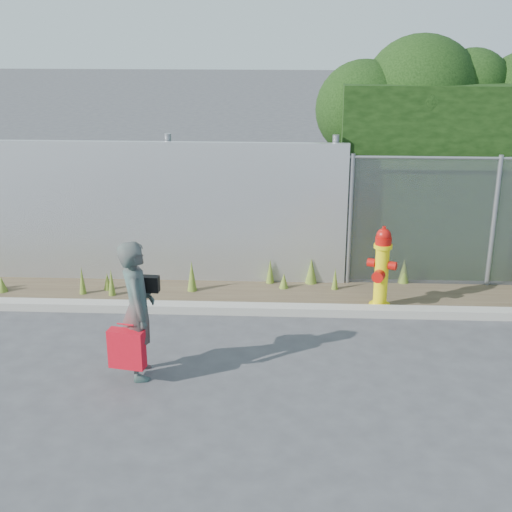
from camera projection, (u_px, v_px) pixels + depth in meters
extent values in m
plane|color=#3B3B3D|center=(276.00, 377.00, 8.35)|extent=(80.00, 80.00, 0.00)
cube|color=gray|center=(279.00, 310.00, 10.03)|extent=(16.00, 0.22, 0.12)
cube|color=#473928|center=(279.00, 297.00, 10.61)|extent=(16.00, 1.20, 0.01)
cone|color=#4E6A20|center=(192.00, 277.00, 10.73)|extent=(0.15, 0.15, 0.48)
cone|color=#4E6A20|center=(107.00, 282.00, 10.80)|extent=(0.12, 0.12, 0.28)
cone|color=#4E6A20|center=(82.00, 281.00, 10.62)|extent=(0.11, 0.11, 0.44)
cone|color=#4E6A20|center=(270.00, 272.00, 11.04)|extent=(0.13, 0.13, 0.40)
cone|color=#4E6A20|center=(335.00, 280.00, 10.80)|extent=(0.10, 0.10, 0.35)
cone|color=#4E6A20|center=(2.00, 285.00, 10.73)|extent=(0.17, 0.17, 0.24)
cone|color=#4E6A20|center=(284.00, 282.00, 10.86)|extent=(0.15, 0.15, 0.24)
cone|color=#4E6A20|center=(404.00, 271.00, 11.05)|extent=(0.18, 0.18, 0.41)
cone|color=#4E6A20|center=(111.00, 283.00, 10.57)|extent=(0.11, 0.11, 0.42)
cone|color=#4E6A20|center=(311.00, 272.00, 11.03)|extent=(0.19, 0.19, 0.41)
cube|color=#ACAFB4|center=(70.00, 212.00, 10.95)|extent=(8.50, 0.08, 2.20)
cylinder|color=gray|center=(171.00, 208.00, 10.98)|extent=(0.10, 0.10, 2.30)
cylinder|color=gray|center=(333.00, 210.00, 10.87)|extent=(0.10, 0.10, 2.30)
cylinder|color=gray|center=(350.00, 220.00, 10.78)|extent=(0.07, 0.07, 2.05)
cylinder|color=gray|center=(494.00, 222.00, 10.69)|extent=(0.07, 0.07, 2.05)
sphere|color=black|center=(364.00, 109.00, 11.23)|extent=(1.55, 1.55, 1.55)
sphere|color=black|center=(421.00, 95.00, 11.20)|extent=(1.87, 1.87, 1.87)
sphere|color=black|center=(473.00, 86.00, 11.12)|extent=(1.16, 1.16, 1.16)
cylinder|color=yellow|center=(379.00, 306.00, 10.22)|extent=(0.30, 0.30, 0.06)
cylinder|color=yellow|center=(381.00, 278.00, 10.08)|extent=(0.19, 0.19, 0.92)
cylinder|color=yellow|center=(383.00, 246.00, 9.92)|extent=(0.26, 0.26, 0.05)
cylinder|color=#B20F0A|center=(383.00, 241.00, 9.89)|extent=(0.23, 0.23, 0.11)
sphere|color=#B20F0A|center=(384.00, 236.00, 9.87)|extent=(0.21, 0.21, 0.21)
cylinder|color=#B20F0A|center=(384.00, 228.00, 9.83)|extent=(0.05, 0.05, 0.05)
cylinder|color=#B20F0A|center=(371.00, 264.00, 10.02)|extent=(0.11, 0.12, 0.12)
cylinder|color=#B20F0A|center=(393.00, 264.00, 10.00)|extent=(0.11, 0.12, 0.12)
cylinder|color=#B20F0A|center=(383.00, 277.00, 9.91)|extent=(0.16, 0.13, 0.16)
imported|color=#106A5F|center=(138.00, 310.00, 8.13)|extent=(0.52, 0.68, 1.66)
cube|color=red|center=(127.00, 349.00, 8.08)|extent=(0.41, 0.15, 0.46)
cylinder|color=red|center=(125.00, 324.00, 7.97)|extent=(0.20, 0.02, 0.02)
cube|color=black|center=(148.00, 284.00, 8.16)|extent=(0.25, 0.10, 0.19)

